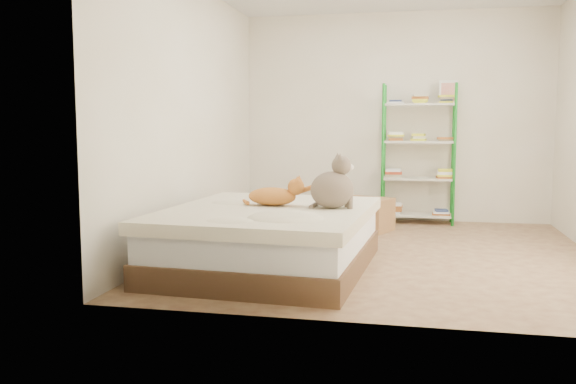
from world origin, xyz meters
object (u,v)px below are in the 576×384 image
(white_bin, at_px, (272,207))
(shelf_unit, at_px, (419,153))
(cardboard_box, at_px, (366,214))
(grey_cat, at_px, (332,182))
(bed, at_px, (269,238))
(orange_cat, at_px, (272,194))

(white_bin, bearing_deg, shelf_unit, 11.71)
(cardboard_box, bearing_deg, grey_cat, -70.87)
(white_bin, bearing_deg, bed, -77.11)
(bed, xyz_separation_m, shelf_unit, (1.22, 2.71, 0.61))
(shelf_unit, height_order, white_bin, shelf_unit)
(cardboard_box, bearing_deg, white_bin, -172.11)
(shelf_unit, bearing_deg, white_bin, -168.29)
(grey_cat, bearing_deg, orange_cat, 63.62)
(shelf_unit, relative_size, white_bin, 4.23)
(orange_cat, distance_m, grey_cat, 0.55)
(orange_cat, bearing_deg, shelf_unit, 64.38)
(orange_cat, bearing_deg, cardboard_box, 70.86)
(orange_cat, xyz_separation_m, shelf_unit, (1.23, 2.56, 0.25))
(orange_cat, bearing_deg, grey_cat, -7.13)
(bed, bearing_deg, cardboard_box, 75.75)
(shelf_unit, bearing_deg, bed, -114.31)
(orange_cat, height_order, grey_cat, grey_cat)
(white_bin, bearing_deg, orange_cat, -76.44)
(orange_cat, height_order, cardboard_box, orange_cat)
(bed, bearing_deg, shelf_unit, 69.13)
(grey_cat, bearing_deg, bed, 80.18)
(orange_cat, bearing_deg, bed, -86.98)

